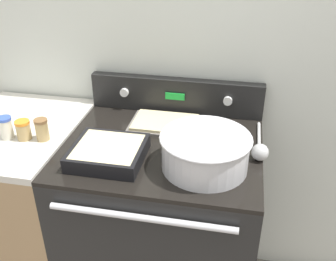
{
  "coord_description": "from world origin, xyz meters",
  "views": [
    {
      "loc": [
        0.29,
        -1.01,
        1.78
      ],
      "look_at": [
        0.02,
        0.36,
        1.0
      ],
      "focal_mm": 42.0,
      "sensor_mm": 36.0,
      "label": 1
    }
  ],
  "objects_px": {
    "casserole_dish": "(108,152)",
    "baking_tray": "(165,123)",
    "ladle": "(260,150)",
    "spice_jar_brown_cap": "(42,129)",
    "mixing_bowl": "(205,150)",
    "spice_jar_orange_cap": "(23,130)",
    "spice_jar_blue_cap": "(6,128)"
  },
  "relations": [
    {
      "from": "baking_tray",
      "to": "spice_jar_blue_cap",
      "type": "distance_m",
      "value": 0.67
    },
    {
      "from": "spice_jar_brown_cap",
      "to": "spice_jar_blue_cap",
      "type": "bearing_deg",
      "value": -174.07
    },
    {
      "from": "baking_tray",
      "to": "ladle",
      "type": "distance_m",
      "value": 0.45
    },
    {
      "from": "baking_tray",
      "to": "spice_jar_blue_cap",
      "type": "relative_size",
      "value": 3.25
    },
    {
      "from": "mixing_bowl",
      "to": "baking_tray",
      "type": "distance_m",
      "value": 0.36
    },
    {
      "from": "mixing_bowl",
      "to": "spice_jar_orange_cap",
      "type": "xyz_separation_m",
      "value": [
        -0.76,
        0.05,
        -0.02
      ]
    },
    {
      "from": "mixing_bowl",
      "to": "spice_jar_blue_cap",
      "type": "height_order",
      "value": "mixing_bowl"
    },
    {
      "from": "ladle",
      "to": "spice_jar_blue_cap",
      "type": "xyz_separation_m",
      "value": [
        -1.03,
        -0.08,
        0.03
      ]
    },
    {
      "from": "baking_tray",
      "to": "spice_jar_orange_cap",
      "type": "distance_m",
      "value": 0.6
    },
    {
      "from": "spice_jar_brown_cap",
      "to": "casserole_dish",
      "type": "bearing_deg",
      "value": -13.06
    },
    {
      "from": "casserole_dish",
      "to": "spice_jar_orange_cap",
      "type": "relative_size",
      "value": 3.3
    },
    {
      "from": "mixing_bowl",
      "to": "ladle",
      "type": "distance_m",
      "value": 0.24
    },
    {
      "from": "casserole_dish",
      "to": "baking_tray",
      "type": "height_order",
      "value": "casserole_dish"
    },
    {
      "from": "mixing_bowl",
      "to": "ladle",
      "type": "xyz_separation_m",
      "value": [
        0.2,
        0.11,
        -0.05
      ]
    },
    {
      "from": "mixing_bowl",
      "to": "spice_jar_brown_cap",
      "type": "distance_m",
      "value": 0.68
    },
    {
      "from": "baking_tray",
      "to": "casserole_dish",
      "type": "bearing_deg",
      "value": -117.76
    },
    {
      "from": "spice_jar_blue_cap",
      "to": "ladle",
      "type": "bearing_deg",
      "value": 4.26
    },
    {
      "from": "mixing_bowl",
      "to": "ladle",
      "type": "height_order",
      "value": "mixing_bowl"
    },
    {
      "from": "ladle",
      "to": "spice_jar_orange_cap",
      "type": "bearing_deg",
      "value": -175.83
    },
    {
      "from": "spice_jar_blue_cap",
      "to": "mixing_bowl",
      "type": "bearing_deg",
      "value": -2.64
    },
    {
      "from": "baking_tray",
      "to": "ladle",
      "type": "xyz_separation_m",
      "value": [
        0.41,
        -0.17,
        0.02
      ]
    },
    {
      "from": "casserole_dish",
      "to": "spice_jar_blue_cap",
      "type": "relative_size",
      "value": 2.84
    },
    {
      "from": "spice_jar_brown_cap",
      "to": "spice_jar_orange_cap",
      "type": "xyz_separation_m",
      "value": [
        -0.08,
        -0.01,
        -0.01
      ]
    },
    {
      "from": "mixing_bowl",
      "to": "ladle",
      "type": "relative_size",
      "value": 1.06
    },
    {
      "from": "mixing_bowl",
      "to": "spice_jar_orange_cap",
      "type": "distance_m",
      "value": 0.76
    },
    {
      "from": "ladle",
      "to": "spice_jar_blue_cap",
      "type": "relative_size",
      "value": 3.32
    },
    {
      "from": "ladle",
      "to": "spice_jar_orange_cap",
      "type": "relative_size",
      "value": 3.85
    },
    {
      "from": "spice_jar_blue_cap",
      "to": "spice_jar_orange_cap",
      "type": "bearing_deg",
      "value": 5.41
    },
    {
      "from": "mixing_bowl",
      "to": "baking_tray",
      "type": "xyz_separation_m",
      "value": [
        -0.21,
        0.29,
        -0.06
      ]
    },
    {
      "from": "ladle",
      "to": "mixing_bowl",
      "type": "bearing_deg",
      "value": -150.47
    },
    {
      "from": "mixing_bowl",
      "to": "spice_jar_brown_cap",
      "type": "relative_size",
      "value": 3.63
    },
    {
      "from": "spice_jar_brown_cap",
      "to": "spice_jar_orange_cap",
      "type": "distance_m",
      "value": 0.08
    }
  ]
}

